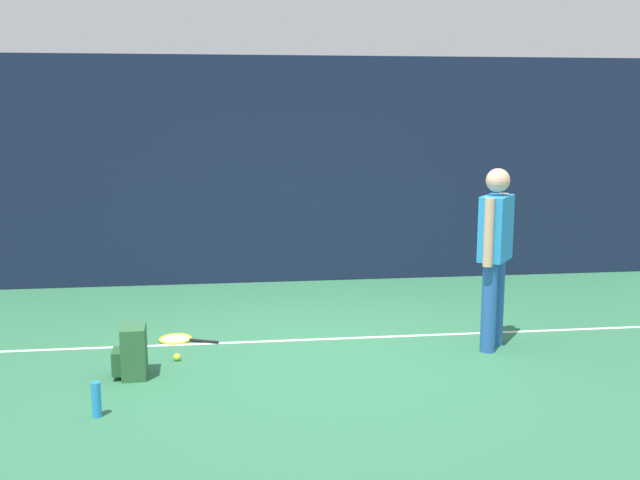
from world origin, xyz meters
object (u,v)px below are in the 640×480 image
(tennis_player, at_px, (495,248))
(backpack, at_px, (132,353))
(tennis_ball_near_player, at_px, (177,357))
(water_bottle, at_px, (96,400))
(tennis_racket, at_px, (178,339))

(tennis_player, xyz_separation_m, backpack, (-3.27, -0.36, -0.76))
(tennis_player, bearing_deg, tennis_ball_near_player, -53.29)
(tennis_player, height_order, tennis_ball_near_player, tennis_player)
(tennis_player, relative_size, water_bottle, 6.38)
(water_bottle, bearing_deg, tennis_racket, 74.95)
(tennis_racket, bearing_deg, tennis_player, -169.23)
(backpack, height_order, water_bottle, backpack)
(backpack, xyz_separation_m, water_bottle, (-0.16, -0.82, -0.08))
(tennis_player, bearing_deg, backpack, -46.98)
(backpack, height_order, tennis_ball_near_player, backpack)
(tennis_player, height_order, tennis_racket, tennis_player)
(backpack, relative_size, water_bottle, 1.65)
(tennis_racket, distance_m, backpack, 1.03)
(tennis_ball_near_player, bearing_deg, tennis_player, -0.00)
(tennis_racket, relative_size, water_bottle, 2.38)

